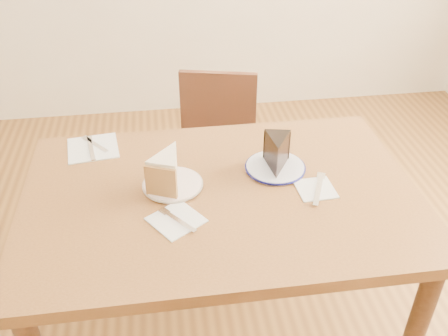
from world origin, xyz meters
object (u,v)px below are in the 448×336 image
(table, at_px, (221,216))
(plate_cream, at_px, (173,184))
(plate_navy, at_px, (275,167))
(chair_far, at_px, (216,158))
(carrot_cake, at_px, (169,169))
(chocolate_cake, at_px, (277,155))

(table, height_order, plate_cream, plate_cream)
(table, distance_m, plate_navy, 0.24)
(chair_far, xyz_separation_m, plate_navy, (0.13, -0.54, 0.31))
(plate_navy, bearing_deg, carrot_cake, -173.12)
(table, xyz_separation_m, chair_far, (0.06, 0.64, -0.20))
(chair_far, distance_m, plate_cream, 0.70)
(plate_navy, height_order, carrot_cake, carrot_cake)
(plate_navy, relative_size, carrot_cake, 1.43)
(table, bearing_deg, plate_cream, 161.07)
(chair_far, height_order, plate_navy, chair_far)
(carrot_cake, bearing_deg, plate_cream, -17.70)
(plate_cream, relative_size, plate_navy, 0.96)
(plate_cream, xyz_separation_m, chocolate_cake, (0.33, 0.03, 0.05))
(carrot_cake, relative_size, chocolate_cake, 1.13)
(chair_far, relative_size, plate_cream, 4.49)
(plate_cream, height_order, chocolate_cake, chocolate_cake)
(carrot_cake, height_order, chocolate_cake, same)
(chair_far, distance_m, plate_navy, 0.64)
(carrot_cake, bearing_deg, chair_far, 93.38)
(chair_far, bearing_deg, table, 97.63)
(plate_cream, relative_size, chocolate_cake, 1.54)
(table, relative_size, carrot_cake, 9.16)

